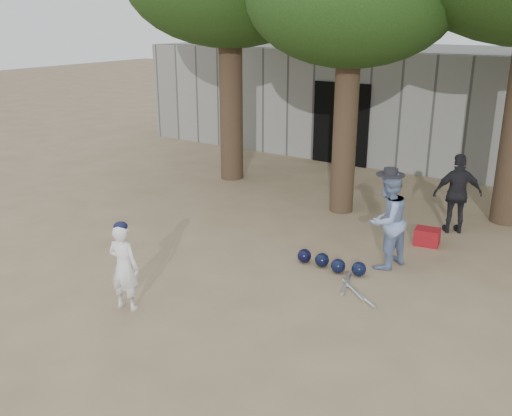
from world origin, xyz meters
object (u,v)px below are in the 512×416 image
Objects in this scene: spectator_blue at (387,221)px; red_bag at (427,237)px; spectator_dark at (458,194)px; boy_player at (124,267)px.

spectator_blue is 3.74× the size of red_bag.
spectator_blue reaches higher than spectator_dark.
red_bag is at bearing -176.81° from spectator_blue.
spectator_blue is 1.47m from red_bag.
boy_player is at bearing 30.74° from spectator_dark.
boy_player is 5.38m from red_bag.
boy_player reaches higher than red_bag.
spectator_dark is (0.51, 2.20, -0.03)m from spectator_blue.
spectator_blue is 1.05× the size of spectator_dark.
spectator_blue is at bearing -102.53° from red_bag.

